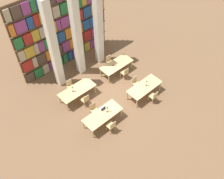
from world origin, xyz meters
name	(u,v)px	position (x,y,z in m)	size (l,w,h in m)	color
ground_plane	(111,95)	(0.00, 0.00, 0.00)	(40.00, 40.00, 0.00)	brown
bookshelf_bank	(64,29)	(0.01, 4.55, 2.69)	(6.88, 0.35, 5.50)	brown
pillar_left	(53,47)	(-1.69, 3.05, 3.00)	(0.45, 0.45, 6.00)	silver
pillar_center	(77,35)	(0.00, 3.05, 3.00)	(0.45, 0.45, 6.00)	silver
pillar_right	(98,24)	(1.69, 3.05, 3.00)	(0.45, 0.45, 6.00)	silver
reading_table_0	(103,115)	(-1.69, -1.21, 0.68)	(2.30, 0.98, 0.75)	tan
chair_0	(111,126)	(-1.72, -1.98, 0.49)	(0.42, 0.40, 0.89)	tan
chair_1	(94,109)	(-1.72, -0.44, 0.49)	(0.42, 0.40, 0.89)	tan
desk_lamp_0	(107,108)	(-1.36, -1.25, 1.06)	(0.14, 0.14, 0.46)	brown
laptop	(103,108)	(-1.44, -0.92, 0.79)	(0.32, 0.22, 0.21)	silver
reading_table_1	(144,87)	(1.61, -1.34, 0.68)	(2.30, 0.98, 0.75)	tan
chair_2	(154,96)	(1.62, -2.11, 0.49)	(0.42, 0.40, 0.89)	tan
chair_3	(135,83)	(1.62, -0.57, 0.49)	(0.42, 0.40, 0.89)	tan
desk_lamp_1	(147,82)	(1.74, -1.35, 1.05)	(0.14, 0.14, 0.45)	brown
reading_table_2	(77,90)	(-1.64, 1.24, 0.68)	(2.30, 0.98, 0.75)	tan
chair_4	(85,100)	(-1.63, 0.47, 0.49)	(0.42, 0.40, 0.89)	tan
chair_5	(70,86)	(-1.63, 2.02, 0.49)	(0.42, 0.40, 0.89)	tan
desk_lamp_2	(73,88)	(-1.90, 1.28, 1.04)	(0.14, 0.14, 0.43)	brown
reading_table_3	(117,65)	(1.71, 1.31, 0.68)	(2.30, 0.98, 0.75)	tan
chair_6	(125,73)	(1.76, 0.54, 0.49)	(0.42, 0.40, 0.89)	tan
chair_7	(109,61)	(1.76, 2.08, 0.49)	(0.42, 0.40, 0.89)	tan
desk_lamp_3	(113,62)	(1.47, 1.36, 1.06)	(0.14, 0.14, 0.47)	brown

